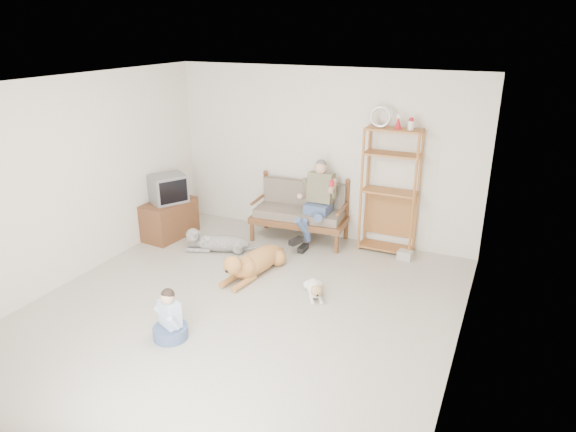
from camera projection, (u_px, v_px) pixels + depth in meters
The scene contains 17 objects.
floor at pixel (239, 312), 6.24m from camera, with size 5.50×5.50×0.00m, color beige.
ceiling at pixel (230, 85), 5.29m from camera, with size 5.50×5.50×0.00m, color silver.
wall_back at pixel (323, 155), 8.11m from camera, with size 5.00×5.00×0.00m, color silver.
wall_front at pixel (28, 333), 3.43m from camera, with size 5.00×5.00×0.00m, color silver.
wall_left at pixel (70, 181), 6.74m from camera, with size 5.50×5.50×0.00m, color silver.
wall_right at pixel (467, 245), 4.79m from camera, with size 5.50×5.50×0.00m, color silver.
loveseat at pixel (301, 210), 8.24m from camera, with size 1.55×0.82×0.95m.
man at pixel (314, 209), 7.89m from camera, with size 0.52×0.74×1.19m.
etagere at pixel (390, 190), 7.62m from camera, with size 0.84×0.37×2.21m.
book_stack at pixel (405, 255), 7.62m from camera, with size 0.21×0.15×0.13m, color beige.
tv_stand at pixel (169, 219), 8.38m from camera, with size 0.59×0.95×0.60m.
crt_tv at pixel (168, 189), 8.19m from camera, with size 0.64×0.68×0.45m.
wall_outlet at pixel (254, 207), 8.95m from camera, with size 0.12×0.02×0.08m, color white.
golden_retriever at pixel (253, 263), 7.12m from camera, with size 0.52×1.47×0.45m.
shaggy_dog at pixel (216, 242), 7.88m from camera, with size 1.14×0.56×0.36m.
terrier at pixel (315, 289), 6.57m from camera, with size 0.39×0.58×0.24m.
child at pixel (170, 320), 5.66m from camera, with size 0.39×0.39×0.61m.
Camera 1 is at (2.80, -4.69, 3.29)m, focal length 32.00 mm.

